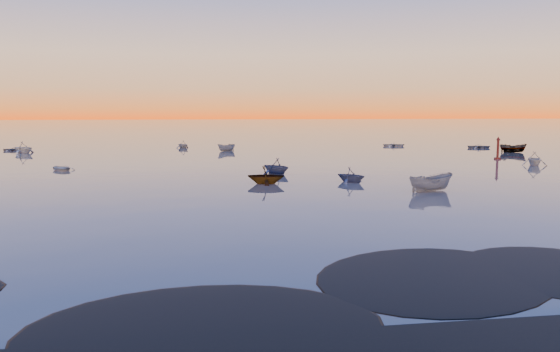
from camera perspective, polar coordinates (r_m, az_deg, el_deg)
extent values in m
plane|color=slate|center=(118.91, -5.46, 3.61)|extent=(600.00, 600.00, 0.00)
imported|color=gray|center=(47.14, 15.46, -1.54)|extent=(2.66, 4.50, 1.46)
imported|color=navy|center=(58.15, -0.41, 0.26)|extent=(3.82, 3.58, 1.27)
cylinder|color=#48120F|center=(81.25, 21.77, 1.69)|extent=(0.90, 0.90, 0.30)
cylinder|color=#48120F|center=(81.16, 21.81, 2.57)|extent=(0.32, 0.32, 2.61)
cone|color=#48120F|center=(81.07, 21.85, 3.67)|extent=(0.60, 0.60, 0.50)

